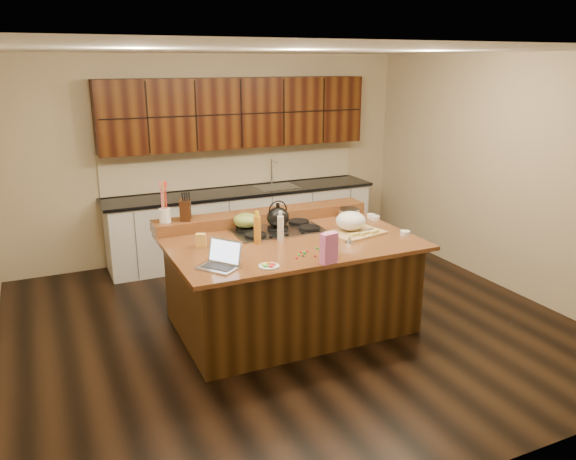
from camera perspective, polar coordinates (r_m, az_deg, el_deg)
name	(u,v)px	position (r m, az deg, el deg)	size (l,w,h in m)	color
room	(290,197)	(5.42, 0.22, 3.41)	(5.52, 5.02, 2.72)	black
island	(290,282)	(5.69, 0.21, -5.31)	(2.40, 1.60, 0.92)	black
back_ledge	(263,216)	(6.13, -2.53, 1.42)	(2.40, 0.30, 0.12)	black
cooktop	(278,230)	(5.79, -1.03, 0.04)	(0.92, 0.52, 0.05)	gray
back_counter	(241,186)	(7.62, -4.77, 4.45)	(3.70, 0.66, 2.40)	silver
kettle	(278,217)	(5.75, -1.04, 1.32)	(0.23, 0.23, 0.21)	black
green_bowl	(246,220)	(5.77, -4.28, 0.99)	(0.26, 0.26, 0.15)	olive
laptop	(221,260)	(4.81, -6.80, -3.06)	(0.40, 0.41, 0.23)	#B7B7BC
oil_bottle	(257,230)	(5.38, -3.13, 0.02)	(0.07, 0.07, 0.27)	orange
vinegar_bottle	(281,229)	(5.44, -0.76, 0.14)	(0.06, 0.06, 0.25)	silver
wooden_tray	(352,224)	(5.75, 6.53, 0.66)	(0.61, 0.50, 0.22)	tan
ramekin_a	(405,233)	(5.78, 11.80, -0.30)	(0.10, 0.10, 0.04)	white
ramekin_b	(375,218)	(6.28, 8.83, 1.23)	(0.10, 0.10, 0.04)	white
ramekin_c	(371,216)	(6.34, 8.45, 1.41)	(0.10, 0.10, 0.04)	white
strainer_bowl	(349,214)	(6.31, 6.24, 1.62)	(0.24, 0.24, 0.09)	#996B3F
kitchen_timer	(349,240)	(5.44, 6.24, -0.98)	(0.08, 0.08, 0.07)	silver
pink_bag	(329,248)	(4.86, 4.18, -1.86)	(0.15, 0.08, 0.27)	pink
candy_plate	(269,266)	(4.80, -1.96, -3.68)	(0.18, 0.18, 0.01)	white
package_box	(201,240)	(5.35, -8.84, -1.05)	(0.09, 0.07, 0.13)	#E8B652
utensil_crock	(165,215)	(5.80, -12.39, 1.46)	(0.12, 0.12, 0.14)	white
knife_block	(185,210)	(5.84, -10.38, 2.04)	(0.11, 0.17, 0.21)	black
gumdrop_0	(315,256)	(5.04, 2.79, -2.66)	(0.02, 0.02, 0.02)	red
gumdrop_1	(304,253)	(5.12, 1.63, -2.32)	(0.02, 0.02, 0.02)	#198C26
gumdrop_2	(323,255)	(5.07, 3.63, -2.55)	(0.02, 0.02, 0.02)	red
gumdrop_3	(317,248)	(5.25, 2.92, -1.85)	(0.02, 0.02, 0.02)	#198C26
gumdrop_4	(297,258)	(4.98, 0.88, -2.87)	(0.02, 0.02, 0.02)	red
gumdrop_5	(319,249)	(5.22, 3.15, -1.97)	(0.02, 0.02, 0.02)	#198C26
gumdrop_6	(324,253)	(5.13, 3.68, -2.30)	(0.02, 0.02, 0.02)	red
gumdrop_7	(305,253)	(5.11, 1.74, -2.35)	(0.02, 0.02, 0.02)	#198C26
gumdrop_8	(300,252)	(5.14, 1.27, -2.25)	(0.02, 0.02, 0.02)	red
gumdrop_9	(299,254)	(5.08, 1.14, -2.47)	(0.02, 0.02, 0.02)	#198C26
gumdrop_10	(308,251)	(5.17, 2.01, -2.13)	(0.02, 0.02, 0.02)	red
gumdrop_11	(324,250)	(5.21, 3.71, -2.02)	(0.02, 0.02, 0.02)	#198C26
gumdrop_12	(303,255)	(5.06, 1.50, -2.57)	(0.02, 0.02, 0.02)	red
gumdrop_13	(304,256)	(5.05, 1.62, -2.61)	(0.02, 0.02, 0.02)	#198C26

